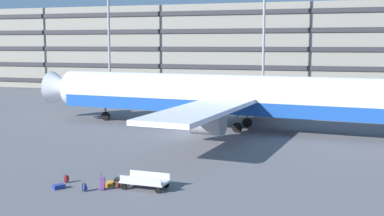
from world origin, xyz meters
The scene contains 13 objects.
ground_plane centered at (0.00, 0.00, 0.00)m, with size 600.00×600.00×0.00m, color #5B5B60.
terminal_structure centered at (0.00, 44.48, 7.25)m, with size 161.27×16.73×14.50m.
airliner centered at (3.33, 3.19, 3.07)m, with size 42.13×34.15×10.84m.
light_mast_left centered at (-22.63, 29.18, 13.08)m, with size 1.80×0.50×22.74m.
light_mast_center_left centered at (1.88, 29.18, 12.08)m, with size 1.80×0.50×20.81m.
suitcase_scuffed centered at (1.00, -17.63, 0.11)m, with size 0.55×0.77×0.21m.
suitcase_navy centered at (-1.43, -19.04, 0.12)m, with size 0.69×0.75×0.24m.
suitcase_black centered at (0.97, -18.44, 0.37)m, with size 0.34×0.48×0.89m.
suitcase_upright centered at (1.16, -16.90, 0.13)m, with size 0.54×0.73×0.25m.
backpack_large centered at (-1.68, -17.83, 0.22)m, with size 0.38×0.40×0.51m.
backpack_teal centered at (0.22, -19.05, 0.22)m, with size 0.31×0.36×0.51m.
backpack_orange centered at (1.65, -17.97, 0.20)m, with size 0.36×0.29×0.46m.
baggage_cart centered at (3.14, -17.55, 0.43)m, with size 3.32×1.40×0.82m.
Camera 1 is at (13.80, -42.53, 8.01)m, focal length 46.67 mm.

